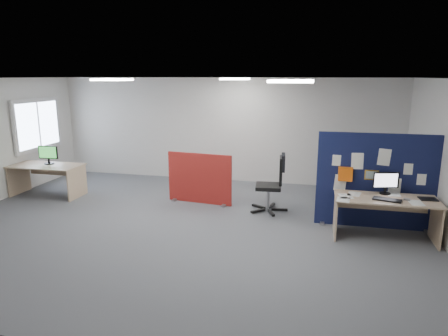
% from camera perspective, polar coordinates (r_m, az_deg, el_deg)
% --- Properties ---
extents(floor, '(9.00, 9.00, 0.00)m').
position_cam_1_polar(floor, '(7.57, -6.12, -8.27)').
color(floor, '#52555A').
rests_on(floor, ground).
extents(ceiling, '(9.00, 7.00, 0.02)m').
position_cam_1_polar(ceiling, '(7.06, -6.66, 12.61)').
color(ceiling, white).
rests_on(ceiling, wall_back).
extents(wall_back, '(9.00, 0.02, 2.70)m').
position_cam_1_polar(wall_back, '(10.52, -0.04, 5.44)').
color(wall_back, silver).
rests_on(wall_back, floor).
extents(wall_front, '(9.00, 0.02, 2.70)m').
position_cam_1_polar(wall_front, '(4.18, -22.57, -7.48)').
color(wall_front, silver).
rests_on(wall_front, floor).
extents(window, '(0.06, 1.70, 1.30)m').
position_cam_1_polar(window, '(11.07, -25.07, 5.64)').
color(window, white).
rests_on(window, wall_left).
extents(ceiling_lights, '(4.10, 4.10, 0.04)m').
position_cam_1_polar(ceiling_lights, '(7.59, -2.50, 12.49)').
color(ceiling_lights, white).
rests_on(ceiling_lights, ceiling).
extents(navy_divider, '(2.13, 0.30, 1.75)m').
position_cam_1_polar(navy_divider, '(7.73, 20.84, -1.81)').
color(navy_divider, '#0F0E35').
rests_on(navy_divider, floor).
extents(main_desk, '(1.68, 0.75, 0.73)m').
position_cam_1_polar(main_desk, '(7.37, 22.02, -5.20)').
color(main_desk, tan).
rests_on(main_desk, floor).
extents(monitor_main, '(0.44, 0.18, 0.39)m').
position_cam_1_polar(monitor_main, '(7.46, 22.14, -1.86)').
color(monitor_main, black).
rests_on(monitor_main, main_desk).
extents(keyboard, '(0.48, 0.30, 0.02)m').
position_cam_1_polar(keyboard, '(7.15, 22.28, -4.21)').
color(keyboard, black).
rests_on(keyboard, main_desk).
extents(mouse, '(0.11, 0.09, 0.03)m').
position_cam_1_polar(mouse, '(7.28, 24.67, -4.12)').
color(mouse, gray).
rests_on(mouse, main_desk).
extents(paper_tray, '(0.30, 0.24, 0.01)m').
position_cam_1_polar(paper_tray, '(7.50, 27.14, -3.95)').
color(paper_tray, black).
rests_on(paper_tray, main_desk).
extents(red_divider, '(1.47, 0.30, 1.11)m').
position_cam_1_polar(red_divider, '(8.73, -3.52, -1.57)').
color(red_divider, maroon).
rests_on(red_divider, floor).
extents(second_desk, '(1.61, 0.80, 0.73)m').
position_cam_1_polar(second_desk, '(10.16, -23.86, -0.54)').
color(second_desk, tan).
rests_on(second_desk, floor).
extents(monitor_second, '(0.47, 0.22, 0.43)m').
position_cam_1_polar(monitor_second, '(10.14, -23.82, 1.83)').
color(monitor_second, black).
rests_on(monitor_second, second_desk).
extents(office_chair, '(0.77, 0.79, 1.19)m').
position_cam_1_polar(office_chair, '(8.19, 7.23, -1.69)').
color(office_chair, black).
rests_on(office_chair, floor).
extents(desk_papers, '(1.38, 0.84, 0.00)m').
position_cam_1_polar(desk_papers, '(7.23, 20.16, -3.94)').
color(desk_papers, white).
rests_on(desk_papers, main_desk).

